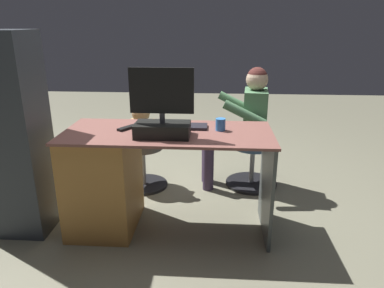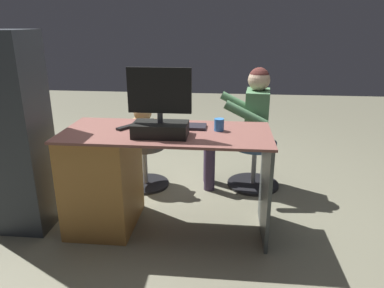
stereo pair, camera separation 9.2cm
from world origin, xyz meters
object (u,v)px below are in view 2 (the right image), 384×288
(computer_mouse, at_px, (137,124))
(office_chair_teddy, at_px, (145,159))
(tv_remote, at_px, (126,127))
(visitor_chair, at_px, (254,161))
(keyboard, at_px, (177,126))
(person, at_px, (246,119))
(cup, at_px, (219,125))
(teddy_bear, at_px, (143,124))
(desk, at_px, (114,176))
(monitor, at_px, (160,117))

(computer_mouse, distance_m, office_chair_teddy, 0.78)
(tv_remote, bearing_deg, visitor_chair, -108.49)
(keyboard, distance_m, person, 0.87)
(cup, relative_size, person, 0.08)
(visitor_chair, bearing_deg, cup, 66.71)
(cup, height_order, teddy_bear, cup)
(cup, distance_m, office_chair_teddy, 1.09)
(cup, height_order, person, person)
(office_chair_teddy, relative_size, teddy_bear, 1.20)
(desk, height_order, visitor_chair, desk)
(tv_remote, height_order, teddy_bear, teddy_bear)
(visitor_chair, bearing_deg, office_chair_teddy, 5.50)
(desk, distance_m, tv_remote, 0.38)
(teddy_bear, xyz_separation_m, visitor_chair, (-1.01, -0.08, -0.35))
(cup, bearing_deg, computer_mouse, -5.12)
(tv_remote, bearing_deg, person, -105.95)
(monitor, height_order, computer_mouse, monitor)
(person, bearing_deg, office_chair_teddy, 5.50)
(desk, relative_size, cup, 17.01)
(desk, bearing_deg, monitor, 164.20)
(computer_mouse, xyz_separation_m, cup, (-0.59, 0.05, 0.02))
(keyboard, xyz_separation_m, computer_mouse, (0.29, -0.00, 0.01))
(office_chair_teddy, distance_m, visitor_chair, 1.02)
(visitor_chair, relative_size, person, 0.44)
(computer_mouse, height_order, visitor_chair, computer_mouse)
(teddy_bear, bearing_deg, keyboard, 122.90)
(monitor, xyz_separation_m, visitor_chair, (-0.70, -0.90, -0.63))
(keyboard, xyz_separation_m, person, (-0.53, -0.68, -0.12))
(keyboard, distance_m, office_chair_teddy, 0.87)
(teddy_bear, xyz_separation_m, person, (-0.92, -0.08, 0.05))
(tv_remote, xyz_separation_m, office_chair_teddy, (0.04, -0.65, -0.50))
(cup, bearing_deg, keyboard, -9.17)
(monitor, xyz_separation_m, person, (-0.60, -0.89, -0.24))
(office_chair_teddy, bearing_deg, teddy_bear, -90.00)
(office_chair_teddy, distance_m, teddy_bear, 0.34)
(computer_mouse, height_order, tv_remote, computer_mouse)
(desk, relative_size, computer_mouse, 15.11)
(teddy_bear, height_order, person, person)
(tv_remote, height_order, office_chair_teddy, tv_remote)
(desk, distance_m, teddy_bear, 0.74)
(keyboard, xyz_separation_m, visitor_chair, (-0.62, -0.69, -0.51))
(office_chair_teddy, xyz_separation_m, person, (-0.92, -0.09, 0.39))
(keyboard, bearing_deg, desk, 12.76)
(desk, distance_m, computer_mouse, 0.42)
(teddy_bear, bearing_deg, desk, 84.83)
(monitor, height_order, office_chair_teddy, monitor)
(desk, bearing_deg, keyboard, -167.24)
(person, bearing_deg, cup, 73.05)
(person, bearing_deg, tv_remote, 40.14)
(monitor, height_order, cup, monitor)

